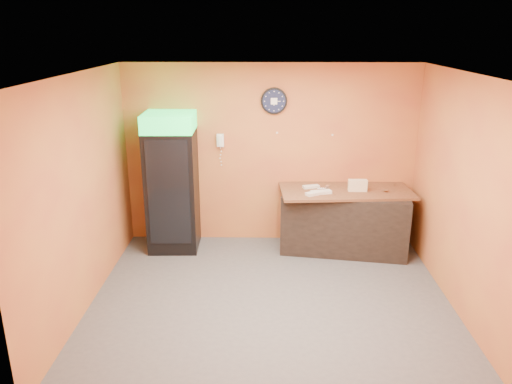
{
  "coord_description": "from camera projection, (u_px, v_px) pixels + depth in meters",
  "views": [
    {
      "loc": [
        -0.08,
        -5.55,
        3.28
      ],
      "look_at": [
        -0.2,
        0.6,
        1.25
      ],
      "focal_mm": 35.0,
      "sensor_mm": 36.0,
      "label": 1
    }
  ],
  "objects": [
    {
      "name": "wall_clock",
      "position": [
        274.0,
        101.0,
        7.46
      ],
      "size": [
        0.4,
        0.06,
        0.4
      ],
      "color": "black",
      "rests_on": "back_wall"
    },
    {
      "name": "left_wall",
      "position": [
        82.0,
        195.0,
        5.9
      ],
      "size": [
        0.02,
        4.0,
        2.8
      ],
      "primitive_type": "cube",
      "color": "#C88038",
      "rests_on": "floor"
    },
    {
      "name": "wrapped_sandwich_left",
      "position": [
        315.0,
        193.0,
        7.25
      ],
      "size": [
        0.3,
        0.24,
        0.04
      ],
      "primitive_type": "cube",
      "rotation": [
        0.0,
        0.0,
        0.54
      ],
      "color": "silver",
      "rests_on": "butcher_paper"
    },
    {
      "name": "back_wall",
      "position": [
        270.0,
        155.0,
        7.76
      ],
      "size": [
        4.5,
        0.02,
        2.8
      ],
      "primitive_type": "cube",
      "color": "#C88038",
      "rests_on": "floor"
    },
    {
      "name": "prep_counter",
      "position": [
        344.0,
        221.0,
        7.63
      ],
      "size": [
        1.97,
        1.1,
        0.93
      ],
      "primitive_type": "cube",
      "rotation": [
        0.0,
        0.0,
        -0.15
      ],
      "color": "black",
      "rests_on": "floor"
    },
    {
      "name": "beverage_cooler",
      "position": [
        172.0,
        185.0,
        7.52
      ],
      "size": [
        0.76,
        0.77,
        2.11
      ],
      "rotation": [
        0.0,
        0.0,
        0.03
      ],
      "color": "black",
      "rests_on": "floor"
    },
    {
      "name": "floor",
      "position": [
        271.0,
        301.0,
        6.29
      ],
      "size": [
        4.5,
        4.5,
        0.0
      ],
      "primitive_type": "plane",
      "color": "#47474C",
      "rests_on": "ground"
    },
    {
      "name": "right_wall",
      "position": [
        464.0,
        197.0,
        5.82
      ],
      "size": [
        0.02,
        4.0,
        2.8
      ],
      "primitive_type": "cube",
      "color": "#C88038",
      "rests_on": "floor"
    },
    {
      "name": "kitchen_tool",
      "position": [
        327.0,
        187.0,
        7.5
      ],
      "size": [
        0.06,
        0.06,
        0.06
      ],
      "primitive_type": "cylinder",
      "color": "silver",
      "rests_on": "butcher_paper"
    },
    {
      "name": "ceiling",
      "position": [
        273.0,
        74.0,
        5.42
      ],
      "size": [
        4.5,
        4.0,
        0.02
      ],
      "primitive_type": "cube",
      "color": "white",
      "rests_on": "back_wall"
    },
    {
      "name": "sub_roll_stack",
      "position": [
        358.0,
        185.0,
        7.39
      ],
      "size": [
        0.28,
        0.1,
        0.18
      ],
      "rotation": [
        0.0,
        0.0,
        -0.01
      ],
      "color": "beige",
      "rests_on": "butcher_paper"
    },
    {
      "name": "wrapped_sandwich_right",
      "position": [
        311.0,
        187.0,
        7.56
      ],
      "size": [
        0.27,
        0.17,
        0.04
      ],
      "primitive_type": "cube",
      "rotation": [
        0.0,
        0.0,
        0.3
      ],
      "color": "silver",
      "rests_on": "butcher_paper"
    },
    {
      "name": "butcher_paper",
      "position": [
        346.0,
        191.0,
        7.48
      ],
      "size": [
        2.01,
        1.01,
        0.04
      ],
      "primitive_type": "cube",
      "rotation": [
        0.0,
        0.0,
        0.06
      ],
      "color": "brown",
      "rests_on": "prep_counter"
    },
    {
      "name": "wall_phone",
      "position": [
        220.0,
        140.0,
        7.64
      ],
      "size": [
        0.11,
        0.1,
        0.2
      ],
      "color": "white",
      "rests_on": "back_wall"
    },
    {
      "name": "wrapped_sandwich_mid",
      "position": [
        321.0,
        192.0,
        7.3
      ],
      "size": [
        0.32,
        0.18,
        0.04
      ],
      "primitive_type": "cube",
      "rotation": [
        0.0,
        0.0,
        0.23
      ],
      "color": "silver",
      "rests_on": "butcher_paper"
    }
  ]
}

